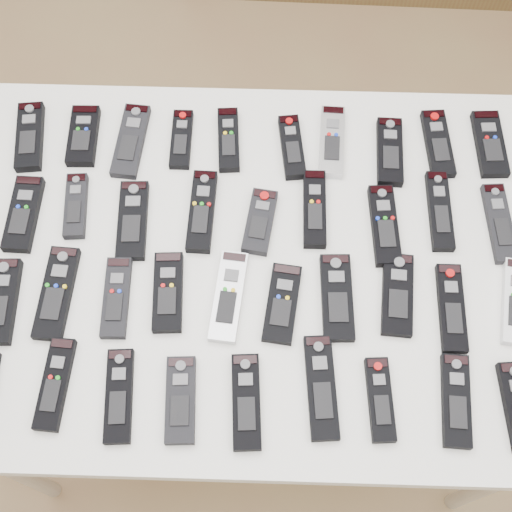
{
  "coord_description": "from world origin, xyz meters",
  "views": [
    {
      "loc": [
        -0.03,
        -0.5,
        2.12
      ],
      "look_at": [
        -0.05,
        0.12,
        0.8
      ],
      "focal_mm": 50.0,
      "sensor_mm": 36.0,
      "label": 1
    }
  ],
  "objects_px": {
    "remote_7": "(390,152)",
    "remote_26": "(397,295)",
    "remote_0": "(30,137)",
    "remote_21": "(116,298)",
    "remote_1": "(83,136)",
    "remote_12": "(133,220)",
    "remote_34": "(321,387)",
    "remote_33": "(246,402)",
    "remote_31": "(119,396)",
    "remote_14": "(260,222)",
    "remote_35": "(380,400)",
    "remote_11": "(76,206)",
    "remote_13": "(202,211)",
    "remote_9": "(490,144)",
    "remote_30": "(55,384)",
    "remote_20": "(57,293)",
    "remote_2": "(131,141)",
    "remote_32": "(181,400)",
    "remote_25": "(337,297)",
    "remote_3": "(181,139)",
    "remote_4": "(229,140)",
    "remote_6": "(332,142)",
    "remote_18": "(499,223)",
    "remote_8": "(438,144)",
    "remote_27": "(451,308)",
    "remote_36": "(456,401)",
    "remote_22": "(168,292)",
    "remote_10": "(24,214)",
    "table": "(256,271)",
    "remote_19": "(1,301)",
    "remote_5": "(292,147)",
    "remote_16": "(384,225)",
    "remote_17": "(440,211)",
    "remote_23": "(229,297)",
    "remote_15": "(315,209)"
  },
  "relations": [
    {
      "from": "remote_8",
      "to": "remote_33",
      "type": "bearing_deg",
      "value": -129.13
    },
    {
      "from": "table",
      "to": "remote_9",
      "type": "bearing_deg",
      "value": 29.9
    },
    {
      "from": "remote_22",
      "to": "remote_25",
      "type": "distance_m",
      "value": 0.34
    },
    {
      "from": "remote_14",
      "to": "remote_35",
      "type": "height_order",
      "value": "same"
    },
    {
      "from": "remote_25",
      "to": "remote_31",
      "type": "xyz_separation_m",
      "value": [
        -0.42,
        -0.21,
        -0.0
      ]
    },
    {
      "from": "remote_7",
      "to": "remote_26",
      "type": "relative_size",
      "value": 0.96
    },
    {
      "from": "remote_0",
      "to": "remote_21",
      "type": "xyz_separation_m",
      "value": [
        0.24,
        -0.38,
        -0.0
      ]
    },
    {
      "from": "remote_7",
      "to": "remote_11",
      "type": "height_order",
      "value": "remote_7"
    },
    {
      "from": "remote_9",
      "to": "remote_27",
      "type": "bearing_deg",
      "value": -109.78
    },
    {
      "from": "remote_2",
      "to": "remote_8",
      "type": "bearing_deg",
      "value": 6.11
    },
    {
      "from": "remote_26",
      "to": "remote_1",
      "type": "bearing_deg",
      "value": 156.41
    },
    {
      "from": "remote_1",
      "to": "remote_30",
      "type": "relative_size",
      "value": 0.85
    },
    {
      "from": "remote_12",
      "to": "remote_34",
      "type": "relative_size",
      "value": 0.9
    },
    {
      "from": "remote_21",
      "to": "remote_30",
      "type": "relative_size",
      "value": 0.95
    },
    {
      "from": "remote_4",
      "to": "remote_32",
      "type": "height_order",
      "value": "remote_32"
    },
    {
      "from": "remote_0",
      "to": "remote_12",
      "type": "relative_size",
      "value": 0.95
    },
    {
      "from": "remote_16",
      "to": "remote_19",
      "type": "distance_m",
      "value": 0.8
    },
    {
      "from": "remote_0",
      "to": "remote_33",
      "type": "bearing_deg",
      "value": -55.37
    },
    {
      "from": "remote_4",
      "to": "remote_18",
      "type": "distance_m",
      "value": 0.61
    },
    {
      "from": "remote_27",
      "to": "remote_5",
      "type": "bearing_deg",
      "value": 131.06
    },
    {
      "from": "remote_34",
      "to": "remote_36",
      "type": "distance_m",
      "value": 0.25
    },
    {
      "from": "remote_7",
      "to": "remote_23",
      "type": "distance_m",
      "value": 0.49
    },
    {
      "from": "remote_1",
      "to": "remote_7",
      "type": "height_order",
      "value": "same"
    },
    {
      "from": "remote_15",
      "to": "remote_26",
      "type": "distance_m",
      "value": 0.25
    },
    {
      "from": "remote_4",
      "to": "remote_26",
      "type": "distance_m",
      "value": 0.51
    },
    {
      "from": "remote_33",
      "to": "remote_31",
      "type": "bearing_deg",
      "value": 175.48
    },
    {
      "from": "remote_5",
      "to": "remote_15",
      "type": "relative_size",
      "value": 0.88
    },
    {
      "from": "table",
      "to": "remote_8",
      "type": "relative_size",
      "value": 7.35
    },
    {
      "from": "remote_10",
      "to": "remote_20",
      "type": "distance_m",
      "value": 0.2
    },
    {
      "from": "remote_13",
      "to": "remote_17",
      "type": "distance_m",
      "value": 0.51
    },
    {
      "from": "remote_3",
      "to": "remote_14",
      "type": "xyz_separation_m",
      "value": [
        0.18,
        -0.2,
        0.0
      ]
    },
    {
      "from": "remote_6",
      "to": "remote_18",
      "type": "xyz_separation_m",
      "value": [
        0.35,
        -0.19,
        -0.0
      ]
    },
    {
      "from": "remote_13",
      "to": "remote_36",
      "type": "bearing_deg",
      "value": -35.91
    },
    {
      "from": "remote_20",
      "to": "remote_4",
      "type": "bearing_deg",
      "value": 52.42
    },
    {
      "from": "remote_35",
      "to": "remote_12",
      "type": "bearing_deg",
      "value": 140.46
    },
    {
      "from": "remote_0",
      "to": "remote_13",
      "type": "xyz_separation_m",
      "value": [
        0.4,
        -0.18,
        0.0
      ]
    },
    {
      "from": "remote_11",
      "to": "remote_13",
      "type": "distance_m",
      "value": 0.27
    },
    {
      "from": "remote_15",
      "to": "remote_32",
      "type": "bearing_deg",
      "value": -121.54
    },
    {
      "from": "remote_1",
      "to": "remote_9",
      "type": "xyz_separation_m",
      "value": [
        0.91,
        0.01,
        -0.0
      ]
    },
    {
      "from": "remote_19",
      "to": "remote_5",
      "type": "bearing_deg",
      "value": 31.78
    },
    {
      "from": "remote_20",
      "to": "remote_33",
      "type": "distance_m",
      "value": 0.44
    },
    {
      "from": "remote_10",
      "to": "remote_31",
      "type": "relative_size",
      "value": 0.97
    },
    {
      "from": "remote_3",
      "to": "remote_4",
      "type": "bearing_deg",
      "value": 0.38
    },
    {
      "from": "remote_2",
      "to": "remote_32",
      "type": "height_order",
      "value": "remote_32"
    },
    {
      "from": "remote_26",
      "to": "remote_27",
      "type": "xyz_separation_m",
      "value": [
        0.11,
        -0.03,
        -0.0
      ]
    },
    {
      "from": "remote_0",
      "to": "remote_26",
      "type": "height_order",
      "value": "remote_0"
    },
    {
      "from": "remote_21",
      "to": "remote_25",
      "type": "height_order",
      "value": "remote_25"
    },
    {
      "from": "table",
      "to": "remote_6",
      "type": "relative_size",
      "value": 6.99
    },
    {
      "from": "remote_1",
      "to": "remote_16",
      "type": "xyz_separation_m",
      "value": [
        0.66,
        -0.21,
        0.0
      ]
    },
    {
      "from": "remote_0",
      "to": "remote_6",
      "type": "relative_size",
      "value": 0.97
    }
  ]
}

